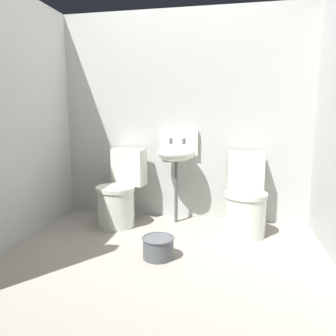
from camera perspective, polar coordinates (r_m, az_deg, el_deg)
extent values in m
cube|color=gray|center=(2.74, -1.19, -16.42)|extent=(3.09, 2.63, 0.08)
cube|color=#B4B7B1|center=(3.61, 2.79, 8.88)|extent=(3.09, 0.10, 2.24)
cube|color=#B3B2AE|center=(3.16, -26.61, 7.81)|extent=(0.10, 2.43, 2.24)
cylinder|color=silver|center=(3.44, -9.12, -6.98)|extent=(0.44, 0.44, 0.38)
cylinder|color=silver|center=(3.38, -9.21, -3.57)|extent=(0.47, 0.47, 0.04)
cube|color=silver|center=(3.61, -6.84, 0.21)|extent=(0.39, 0.24, 0.40)
cylinder|color=silver|center=(3.23, 13.35, -8.18)|extent=(0.39, 0.39, 0.38)
cylinder|color=silver|center=(3.18, 13.50, -4.57)|extent=(0.41, 0.41, 0.04)
cube|color=silver|center=(3.44, 13.52, -0.45)|extent=(0.36, 0.19, 0.40)
cylinder|color=#4E5256|center=(3.48, 1.43, -4.26)|extent=(0.04, 0.04, 0.66)
ellipsoid|color=silver|center=(3.41, 1.46, 2.62)|extent=(0.40, 0.32, 0.18)
cube|color=silver|center=(3.56, 1.92, 4.53)|extent=(0.42, 0.04, 0.28)
cylinder|color=#4E5256|center=(3.47, 0.49, 4.74)|extent=(0.04, 0.04, 0.06)
cylinder|color=#4E5256|center=(3.44, 2.79, 4.69)|extent=(0.04, 0.04, 0.06)
cylinder|color=#4E5256|center=(2.71, -1.72, -13.82)|extent=(0.25, 0.25, 0.17)
torus|color=#515158|center=(2.68, -1.73, -12.17)|extent=(0.27, 0.27, 0.02)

